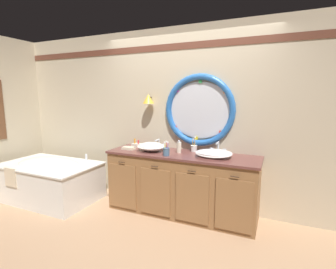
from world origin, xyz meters
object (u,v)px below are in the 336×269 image
(sink_basin_right, at_px, (214,153))
(folded_hand_towel, at_px, (129,148))
(soap_dispenser, at_px, (179,147))
(toothbrush_holder_left, at_px, (166,151))
(toothbrush_holder_right, at_px, (194,148))
(bathtub, at_px, (50,177))
(toiletry_basket, at_px, (137,145))
(sink_basin_left, at_px, (151,147))

(sink_basin_right, relative_size, folded_hand_towel, 2.50)
(folded_hand_towel, bearing_deg, soap_dispenser, 8.14)
(toothbrush_holder_left, distance_m, toothbrush_holder_right, 0.46)
(bathtub, relative_size, toothbrush_holder_left, 7.73)
(toothbrush_holder_left, bearing_deg, sink_basin_right, 15.73)
(toiletry_basket, bearing_deg, sink_basin_right, -7.43)
(bathtub, height_order, folded_hand_towel, folded_hand_towel)
(sink_basin_left, distance_m, soap_dispenser, 0.41)
(sink_basin_left, bearing_deg, folded_hand_towel, -171.63)
(folded_hand_towel, distance_m, toiletry_basket, 0.21)
(bathtub, xyz_separation_m, toiletry_basket, (1.29, 0.52, 0.54))
(sink_basin_right, height_order, soap_dispenser, soap_dispenser)
(toothbrush_holder_left, height_order, toothbrush_holder_right, toothbrush_holder_right)
(sink_basin_right, bearing_deg, toothbrush_holder_left, -164.27)
(sink_basin_right, height_order, toothbrush_holder_left, toothbrush_holder_left)
(toothbrush_holder_right, relative_size, soap_dispenser, 1.23)
(toothbrush_holder_left, height_order, toiletry_basket, toothbrush_holder_left)
(sink_basin_left, relative_size, sink_basin_right, 0.85)
(bathtub, distance_m, sink_basin_left, 1.76)
(toothbrush_holder_right, distance_m, soap_dispenser, 0.23)
(toothbrush_holder_left, bearing_deg, sink_basin_left, 151.61)
(sink_basin_right, distance_m, folded_hand_towel, 1.25)
(toothbrush_holder_left, relative_size, toiletry_basket, 1.43)
(sink_basin_right, height_order, toothbrush_holder_right, toothbrush_holder_right)
(sink_basin_right, bearing_deg, bathtub, -171.87)
(sink_basin_left, relative_size, soap_dispenser, 2.26)
(soap_dispenser, bearing_deg, sink_basin_left, -172.06)
(toiletry_basket, bearing_deg, soap_dispenser, -8.13)
(bathtub, xyz_separation_m, toothbrush_holder_left, (1.94, 0.20, 0.56))
(sink_basin_left, bearing_deg, toothbrush_holder_right, 20.58)
(soap_dispenser, bearing_deg, toiletry_basket, 171.87)
(toiletry_basket, bearing_deg, folded_hand_towel, -92.61)
(soap_dispenser, height_order, toiletry_basket, soap_dispenser)
(sink_basin_left, bearing_deg, toiletry_basket, 154.49)
(toothbrush_holder_left, relative_size, toothbrush_holder_right, 0.91)
(sink_basin_left, xyz_separation_m, soap_dispenser, (0.40, 0.06, 0.01))
(sink_basin_right, relative_size, toothbrush_holder_right, 2.17)
(bathtub, height_order, toothbrush_holder_left, toothbrush_holder_left)
(folded_hand_towel, bearing_deg, sink_basin_right, 2.35)
(bathtub, distance_m, sink_basin_right, 2.62)
(sink_basin_right, height_order, toiletry_basket, toiletry_basket)
(sink_basin_left, bearing_deg, toothbrush_holder_left, -28.39)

